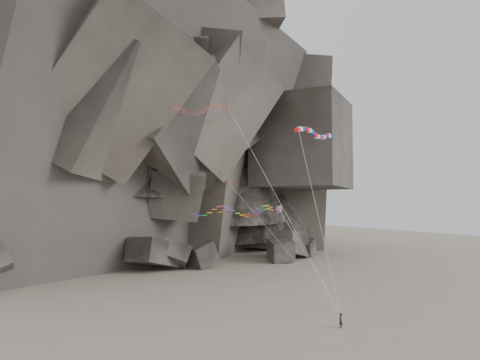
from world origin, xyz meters
TOP-DOWN VIEW (x-y plane):
  - ground at (0.00, 0.00)m, footprint 260.00×260.00m
  - headland at (0.00, 70.00)m, footprint 110.00×70.00m
  - boulder_field at (4.27, 36.49)m, footprint 79.96×13.25m
  - kite_flyer at (1.55, -8.85)m, footprint 0.75×0.64m
  - delta_kite at (-7.96, 5.35)m, footprint 13.32×15.09m
  - banner_kite at (8.08, 1.55)m, footprint 12.13×13.05m
  - parafoil_kite at (-6.99, -1.13)m, footprint 14.59×8.22m
  - pennant_kite at (-2.78, 0.89)m, footprint 6.04×13.23m

SIDE VIEW (x-z plane):
  - ground at x=0.00m, z-range 0.00..0.00m
  - kite_flyer at x=1.55m, z-range 0.00..1.81m
  - boulder_field at x=4.27m, z-range -1.99..6.33m
  - pennant_kite at x=-2.78m, z-range 4.89..19.32m
  - parafoil_kite at x=-6.99m, z-range 6.74..18.42m
  - banner_kite at x=8.08m, z-range 11.68..33.44m
  - delta_kite at x=-7.96m, z-range 12.37..37.56m
  - headland at x=0.00m, z-range 0.00..84.00m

